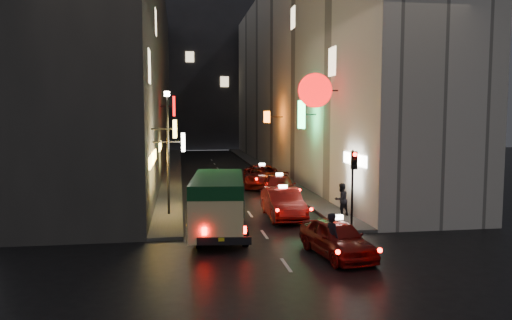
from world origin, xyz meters
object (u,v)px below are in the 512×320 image
taxi_near (337,235)px  lamp_post (168,144)px  minibus (218,198)px  traffic_light (353,172)px  pedestrian_crossing (332,234)px

taxi_near → lamp_post: (-6.28, 8.21, 2.92)m
taxi_near → minibus: bearing=137.0°
traffic_light → minibus: bearing=178.8°
taxi_near → lamp_post: lamp_post is taller
lamp_post → pedestrian_crossing: bearing=-56.1°
pedestrian_crossing → traffic_light: 5.12m
taxi_near → pedestrian_crossing: (-0.36, -0.58, 0.19)m
pedestrian_crossing → lamp_post: size_ratio=0.32×
traffic_light → lamp_post: lamp_post is taller
pedestrian_crossing → lamp_post: (-5.92, 8.79, 2.73)m
pedestrian_crossing → traffic_light: size_ratio=0.57×
minibus → pedestrian_crossing: (3.72, -4.38, -0.64)m
pedestrian_crossing → lamp_post: 10.94m
taxi_near → pedestrian_crossing: size_ratio=2.67×
minibus → pedestrian_crossing: size_ratio=3.13×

